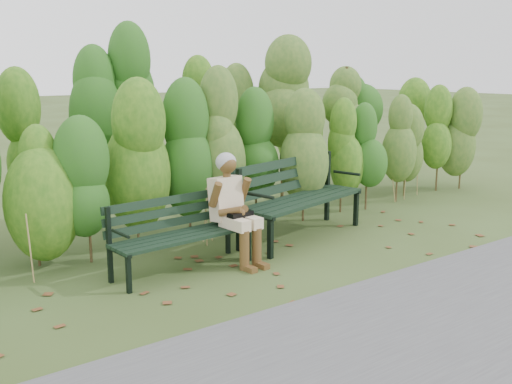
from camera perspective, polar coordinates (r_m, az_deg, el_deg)
ground at (r=6.56m, az=1.83°, el=-6.94°), size 80.00×80.00×0.00m
footpath at (r=5.14m, az=17.63°, el=-12.94°), size 60.00×2.50×0.01m
hedge_band at (r=7.80m, az=-6.65°, el=5.50°), size 11.04×1.67×2.42m
leaf_litter at (r=6.34m, az=-1.00°, el=-7.56°), size 5.51×2.17×0.01m
bench_left at (r=6.33m, az=-7.43°, el=-3.40°), size 1.58×0.61×0.77m
bench_right at (r=7.52m, az=3.80°, el=0.04°), size 2.04×1.08×0.97m
seated_woman at (r=6.50m, az=-2.20°, el=-0.99°), size 0.50×0.73×1.20m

